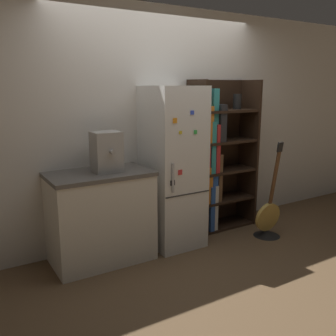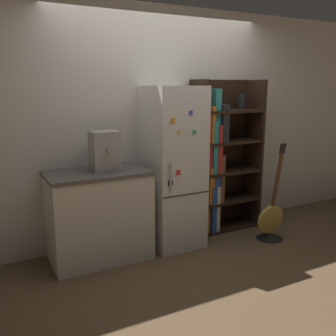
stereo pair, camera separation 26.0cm
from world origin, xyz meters
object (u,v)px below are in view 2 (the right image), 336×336
refrigerator (173,167)px  bookshelf (216,162)px  espresso_machine (105,151)px  guitar (270,225)px

refrigerator → bookshelf: (0.67, 0.14, -0.02)m
refrigerator → bookshelf: 0.68m
espresso_machine → guitar: 2.09m
guitar → bookshelf: bearing=124.2°
bookshelf → espresso_machine: size_ratio=4.62×
bookshelf → guitar: 0.97m
bookshelf → guitar: size_ratio=1.59×
espresso_machine → bookshelf: bearing=5.9°
bookshelf → espresso_machine: 1.46m
guitar → refrigerator: bearing=157.9°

